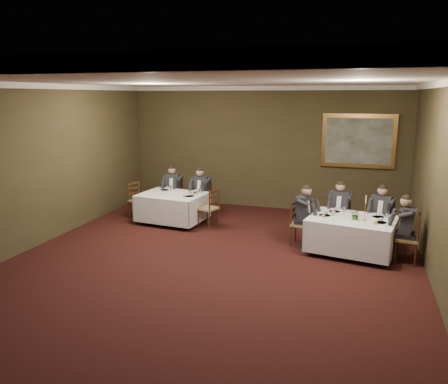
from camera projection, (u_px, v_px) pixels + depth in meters
The scene contains 27 objects.
ground at pixel (206, 269), 8.33m from camera, with size 10.00×10.00×0.00m, color black.
ceiling at pixel (204, 80), 7.57m from camera, with size 8.00×10.00×0.10m, color silver.
back_wall at pixel (264, 148), 12.61m from camera, with size 8.00×0.10×3.50m, color #38331C.
left_wall at pixel (25, 168), 9.12m from camera, with size 0.10×10.00×3.50m, color #38331C.
right_wall at pixel (447, 194), 6.78m from camera, with size 0.10×10.00×3.50m, color #38331C.
crown_molding at pixel (204, 84), 7.58m from camera, with size 8.00×10.00×0.12m.
table_main at pixel (351, 233), 9.08m from camera, with size 1.93×1.60×0.67m.
table_second at pixel (172, 206), 11.29m from camera, with size 1.76×1.41×0.67m.
chair_main_backleft at pixel (339, 226), 10.09m from camera, with size 0.50×0.49×1.00m.
diner_main_backleft at pixel (339, 217), 10.03m from camera, with size 0.47×0.54×1.35m.
chair_main_backright at pixel (381, 232), 9.67m from camera, with size 0.56×0.55×1.00m.
diner_main_backright at pixel (381, 222), 9.61m from camera, with size 0.55×0.59×1.35m.
chair_main_endleft at pixel (301, 233), 9.62m from camera, with size 0.47×0.49×1.00m.
diner_main_endleft at pixel (302, 223), 9.56m from camera, with size 0.53×0.46×1.35m.
chair_main_endright at pixel (407, 249), 8.62m from camera, with size 0.47×0.49×1.00m.
diner_main_endright at pixel (407, 237), 8.58m from camera, with size 0.53×0.46×1.35m.
chair_sec_backleft at pixel (174, 203), 12.25m from camera, with size 0.44×0.42×1.00m.
diner_sec_backleft at pixel (174, 195), 12.19m from camera, with size 0.42×0.48×1.35m.
chair_sec_backright at pixel (202, 206), 11.91m from camera, with size 0.51×0.49×1.00m.
diner_sec_backright at pixel (202, 198), 11.85m from camera, with size 0.48×0.54×1.35m.
chair_sec_endright at pixel (209, 216), 10.92m from camera, with size 0.54×0.55×1.00m.
chair_sec_endleft at pixel (139, 208), 11.73m from camera, with size 0.55×0.56×1.00m.
centerpiece at pixel (356, 214), 8.88m from camera, with size 0.21×0.18×0.23m, color #2D5926.
candlestick at pixel (365, 211), 8.80m from camera, with size 0.08×0.08×0.53m.
place_setting_table_main at pixel (337, 210), 9.54m from camera, with size 0.33×0.31×0.14m.
place_setting_table_second at pixel (166, 189), 11.70m from camera, with size 0.33×0.31×0.14m.
painting at pixel (358, 141), 11.72m from camera, with size 1.92×0.09×1.44m.
Camera 1 is at (2.67, -7.35, 3.25)m, focal length 35.00 mm.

